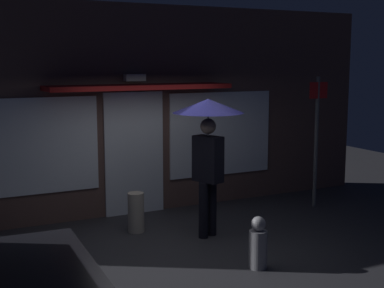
% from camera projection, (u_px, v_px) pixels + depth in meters
% --- Properties ---
extents(ground_plane, '(18.00, 18.00, 0.00)m').
position_uv_depth(ground_plane, '(188.00, 250.00, 7.96)').
color(ground_plane, '#2D2D33').
extents(building_facade, '(9.96, 1.00, 3.73)m').
position_uv_depth(building_facade, '(131.00, 111.00, 9.74)').
color(building_facade, brown).
rests_on(building_facade, ground).
extents(person_with_umbrella, '(1.09, 1.09, 2.17)m').
position_uv_depth(person_with_umbrella, '(208.00, 128.00, 8.33)').
color(person_with_umbrella, black).
rests_on(person_with_umbrella, ground).
extents(street_sign_post, '(0.40, 0.07, 2.45)m').
position_uv_depth(street_sign_post, '(316.00, 134.00, 10.14)').
color(street_sign_post, '#595B60').
rests_on(street_sign_post, ground).
extents(sidewalk_bollard, '(0.26, 0.26, 0.65)m').
position_uv_depth(sidewalk_bollard, '(136.00, 212.00, 8.76)').
color(sidewalk_bollard, '#B2A899').
rests_on(sidewalk_bollard, ground).
extents(fire_hydrant, '(0.24, 0.24, 0.71)m').
position_uv_depth(fire_hydrant, '(258.00, 244.00, 7.22)').
color(fire_hydrant, gray).
rests_on(fire_hydrant, ground).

